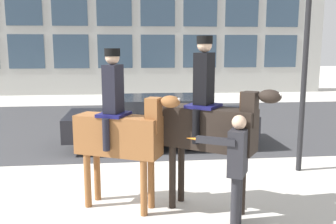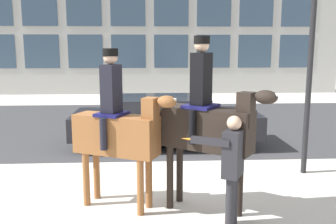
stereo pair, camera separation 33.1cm
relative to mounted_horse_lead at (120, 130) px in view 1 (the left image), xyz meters
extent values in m
plane|color=beige|center=(0.61, 1.87, -1.29)|extent=(80.00, 80.00, 0.00)
cube|color=#38383A|center=(0.61, 6.62, -1.28)|extent=(20.95, 8.50, 0.01)
cube|color=#33475B|center=(-5.15, 14.70, 1.03)|extent=(1.84, 0.02, 1.77)
cube|color=#33475B|center=(-2.85, 14.70, 1.03)|extent=(1.84, 0.02, 1.77)
cube|color=#33475B|center=(-0.54, 14.70, 1.03)|extent=(1.84, 0.02, 1.77)
cube|color=#33475B|center=(1.76, 14.70, 1.03)|extent=(1.84, 0.02, 1.77)
cube|color=#33475B|center=(4.07, 14.70, 1.03)|extent=(1.84, 0.02, 1.77)
cube|color=#33475B|center=(6.37, 14.70, 1.03)|extent=(1.84, 0.02, 1.77)
cube|color=#33475B|center=(8.68, 14.70, 1.03)|extent=(1.84, 0.02, 1.77)
cube|color=#33475B|center=(-5.15, 14.70, 3.25)|extent=(1.84, 0.02, 1.77)
cube|color=#33475B|center=(-2.85, 14.70, 3.25)|extent=(1.84, 0.02, 1.77)
cube|color=#33475B|center=(-0.54, 14.70, 3.25)|extent=(1.84, 0.02, 1.77)
cube|color=#33475B|center=(1.76, 14.70, 3.25)|extent=(1.84, 0.02, 1.77)
cube|color=#33475B|center=(4.07, 14.70, 3.25)|extent=(1.84, 0.02, 1.77)
cube|color=#33475B|center=(6.37, 14.70, 3.25)|extent=(1.84, 0.02, 1.77)
cube|color=#33475B|center=(8.68, 14.70, 3.25)|extent=(1.84, 0.02, 1.77)
cube|color=brown|center=(-0.03, 0.01, -0.09)|extent=(1.42, 0.97, 0.62)
cylinder|color=brown|center=(0.48, -0.05, -0.84)|extent=(0.11, 0.11, 0.89)
cylinder|color=brown|center=(0.35, -0.33, -0.84)|extent=(0.11, 0.11, 0.89)
cylinder|color=brown|center=(-0.41, 0.36, -0.84)|extent=(0.11, 0.11, 0.89)
cylinder|color=brown|center=(-0.54, 0.08, -0.84)|extent=(0.11, 0.11, 0.89)
cube|color=brown|center=(0.52, -0.24, 0.27)|extent=(0.28, 0.30, 0.53)
cube|color=black|center=(0.41, -0.19, 0.29)|extent=(0.07, 0.09, 0.48)
ellipsoid|color=brown|center=(0.76, -0.35, 0.49)|extent=(0.36, 0.31, 0.18)
cube|color=silver|center=(0.84, -0.39, 0.51)|extent=(0.12, 0.09, 0.07)
cylinder|color=black|center=(-0.68, 0.32, -0.19)|extent=(0.09, 0.09, 0.55)
cube|color=#14144C|center=(-0.09, 0.04, 0.24)|extent=(0.57, 0.61, 0.05)
cube|color=black|center=(-0.09, 0.04, 0.65)|extent=(0.33, 0.38, 0.74)
sphere|color=#D1A889|center=(-0.09, 0.04, 1.13)|extent=(0.22, 0.22, 0.22)
cylinder|color=black|center=(-0.09, 0.04, 1.20)|extent=(0.24, 0.24, 0.12)
cylinder|color=black|center=(0.02, 0.29, -0.02)|extent=(0.11, 0.11, 0.50)
cylinder|color=black|center=(-0.20, -0.20, -0.02)|extent=(0.11, 0.11, 0.50)
cube|color=black|center=(1.34, -0.27, 0.06)|extent=(1.45, 1.20, 0.64)
cylinder|color=black|center=(1.87, -0.45, -0.77)|extent=(0.11, 0.11, 1.03)
cylinder|color=black|center=(1.69, -0.70, -0.77)|extent=(0.11, 0.11, 1.03)
cylinder|color=black|center=(1.00, 0.16, -0.77)|extent=(0.11, 0.11, 1.03)
cylinder|color=black|center=(0.82, -0.09, -0.77)|extent=(0.11, 0.11, 1.03)
cube|color=black|center=(1.87, -0.64, 0.41)|extent=(0.30, 0.31, 0.50)
cube|color=#382314|center=(1.78, -0.57, 0.43)|extent=(0.08, 0.09, 0.45)
ellipsoid|color=black|center=(2.10, -0.80, 0.61)|extent=(0.38, 0.35, 0.19)
cube|color=silver|center=(2.18, -0.85, 0.63)|extent=(0.12, 0.11, 0.08)
cylinder|color=#382314|center=(0.71, 0.18, -0.05)|extent=(0.09, 0.09, 0.55)
cube|color=#14144C|center=(1.28, -0.23, 0.40)|extent=(0.64, 0.65, 0.05)
cube|color=black|center=(1.28, -0.23, 0.82)|extent=(0.36, 0.39, 0.77)
sphere|color=#D1A889|center=(1.28, -0.23, 1.31)|extent=(0.22, 0.22, 0.22)
cylinder|color=black|center=(1.28, -0.23, 1.39)|extent=(0.24, 0.24, 0.12)
cylinder|color=black|center=(1.44, 0.00, 0.12)|extent=(0.11, 0.11, 0.51)
cylinder|color=black|center=(1.13, -0.45, 0.12)|extent=(0.11, 0.11, 0.51)
cylinder|color=#232328|center=(1.61, -0.95, -0.88)|extent=(0.13, 0.13, 0.80)
cylinder|color=#232328|center=(1.69, -0.81, -0.88)|extent=(0.13, 0.13, 0.80)
cube|color=#232328|center=(1.65, -0.88, -0.16)|extent=(0.38, 0.46, 0.65)
sphere|color=#D1A889|center=(1.65, -0.88, 0.27)|extent=(0.20, 0.20, 0.20)
cube|color=#232328|center=(1.32, -0.91, 0.02)|extent=(0.53, 0.34, 0.09)
cone|color=orange|center=(1.02, -0.75, 0.02)|extent=(0.18, 0.12, 0.04)
cube|color=black|center=(0.95, 3.77, -0.68)|extent=(4.78, 1.86, 0.57)
cube|color=black|center=(0.83, 3.77, -0.20)|extent=(2.39, 1.64, 0.41)
cylinder|color=black|center=(2.43, 2.92, -0.97)|extent=(0.64, 0.22, 0.64)
cylinder|color=black|center=(2.43, 4.63, -0.97)|extent=(0.64, 0.22, 0.64)
cylinder|color=black|center=(-0.53, 2.92, -0.97)|extent=(0.64, 0.22, 0.64)
cylinder|color=black|center=(-0.53, 4.63, -0.97)|extent=(0.64, 0.22, 0.64)
cylinder|color=black|center=(3.69, 1.46, 0.53)|extent=(0.11, 0.11, 3.63)
camera|label=1|loc=(0.15, -5.78, 1.29)|focal=40.00mm
camera|label=2|loc=(0.48, -5.80, 1.29)|focal=40.00mm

